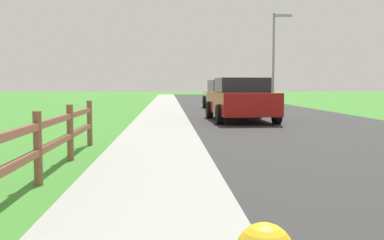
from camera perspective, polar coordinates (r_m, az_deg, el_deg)
ground_plane at (r=24.76m, az=-1.30°, el=1.52°), size 120.00×120.00×0.00m
road_asphalt at (r=27.08m, az=5.99°, el=1.76°), size 7.00×66.00×0.01m
curb_concrete at (r=26.84m, az=-7.85°, el=1.72°), size 6.00×66.00×0.01m
grass_verge at (r=27.01m, az=-11.03°, el=1.70°), size 5.00×66.00×0.00m
rail_fence at (r=5.12m, az=-21.85°, el=-4.07°), size 0.11×9.55×0.96m
parked_suv_red at (r=16.02m, az=6.19°, el=2.57°), size 2.21×4.36×1.52m
parked_car_beige at (r=23.60m, az=4.28°, el=3.24°), size 2.15×5.05×1.53m
street_lamp at (r=28.37m, az=10.53°, el=8.70°), size 1.17×0.20×5.64m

